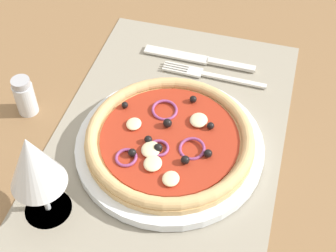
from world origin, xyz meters
TOP-DOWN VIEW (x-y plane):
  - ground_plane at (0.00, 0.00)cm, footprint 190.00×140.00cm
  - placemat at (0.00, 0.00)cm, footprint 51.90×34.50cm
  - plate at (-3.27, -0.89)cm, footprint 27.85×27.85cm
  - pizza at (-3.31, -0.88)cm, footprint 24.82×24.82cm
  - fork at (14.12, -2.90)cm, footprint 2.35×18.04cm
  - knife at (17.68, -0.27)cm, footprint 2.20×20.03cm
  - wine_glass at (-17.51, 12.25)cm, footprint 7.20×7.20cm
  - pepper_shaker at (-1.33, 23.16)cm, footprint 3.20×3.20cm

SIDE VIEW (x-z plane):
  - ground_plane at x=0.00cm, z-range -2.40..0.00cm
  - placemat at x=0.00cm, z-range 0.00..0.40cm
  - fork at x=14.12cm, z-range 0.40..0.84cm
  - knife at x=17.68cm, z-range 0.35..0.96cm
  - plate at x=-3.27cm, z-range 0.40..1.88cm
  - pizza at x=-3.31cm, z-range 1.64..4.28cm
  - pepper_shaker at x=-1.33cm, z-range -0.10..6.60cm
  - wine_glass at x=-17.51cm, z-range 2.61..17.51cm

